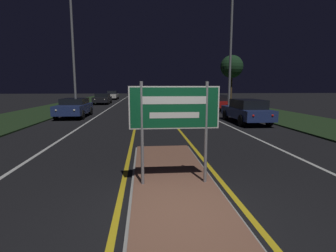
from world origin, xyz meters
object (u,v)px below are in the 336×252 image
Objects in this scene: highway_sign at (174,113)px; car_receding_1 at (215,102)px; streetlight_right_near at (231,33)px; car_receding_0 at (246,111)px; car_approaching_1 at (102,98)px; streetlight_left_near at (72,25)px; car_approaching_2 at (113,95)px; car_approaching_0 at (74,107)px; car_receding_2 at (192,97)px.

highway_sign reaches higher than car_receding_1.
car_receding_0 is (-0.52, -4.97, -5.57)m from streetlight_right_near.
car_receding_0 is 21.82m from car_approaching_1.
streetlight_left_near is 12.39m from streetlight_right_near.
highway_sign is at bearing -107.91° from car_receding_1.
car_approaching_1 is at bearing 141.15° from car_receding_1.
streetlight_left_near is 2.47× the size of car_receding_1.
car_receding_1 is 24.60m from car_approaching_2.
car_approaching_0 is at bearing -89.41° from car_approaching_2.
car_approaching_0 is (-5.70, 14.04, -0.95)m from highway_sign.
car_approaching_1 is at bearing 88.78° from streetlight_left_near.
car_receding_0 is 1.13× the size of car_receding_2.
streetlight_left_near is 2.36× the size of car_approaching_1.
streetlight_left_near is at bearing -90.41° from car_approaching_2.
streetlight_right_near reaches higher than car_receding_0.
streetlight_left_near is 13.94m from car_receding_1.
car_receding_2 is 0.93× the size of car_approaching_0.
streetlight_right_near is at bearing -64.43° from car_approaching_2.
highway_sign reaches higher than car_receding_2.
car_approaching_1 is 11.79m from car_approaching_2.
car_receding_2 is at bearing 90.77° from streetlight_right_near.
car_approaching_0 is 1.01× the size of car_approaching_1.
car_approaching_2 is at bearing 115.57° from streetlight_right_near.
highway_sign is 0.21× the size of streetlight_left_near.
highway_sign is at bearing -69.36° from streetlight_left_near.
car_receding_1 is 15.38m from car_approaching_1.
streetlight_right_near reaches higher than car_approaching_1.
car_approaching_1 is 0.94× the size of car_approaching_2.
streetlight_right_near is 7.48m from car_receding_0.
streetlight_right_near is 2.05× the size of car_receding_0.
highway_sign is 0.49× the size of car_approaching_0.
car_approaching_2 is at bearing 90.59° from car_approaching_0.
car_receding_1 is at bearing -60.62° from car_approaching_2.
car_receding_0 is at bearing -69.05° from car_approaching_2.
car_approaching_1 is at bearing 101.67° from highway_sign.
car_approaching_2 is at bearing 140.06° from car_receding_2.
car_approaching_1 is (-11.83, -1.81, -0.05)m from car_receding_2.
car_receding_1 is at bearing 72.09° from highway_sign.
highway_sign is 40.74m from car_approaching_2.
car_receding_2 is at bearing 78.90° from highway_sign.
streetlight_left_near is 24.75m from car_approaching_2.
car_receding_2 is (5.94, 30.31, -0.91)m from highway_sign.
car_receding_1 is 11.46m from car_receding_2.
highway_sign is 30.90m from car_receding_2.
streetlight_left_near is 1.09× the size of streetlight_right_near.
car_approaching_1 is (-12.04, 13.56, -5.61)m from streetlight_right_near.
highway_sign is 0.50× the size of car_approaching_1.
highway_sign reaches higher than car_approaching_1.
car_approaching_1 is (-0.18, 14.45, -0.02)m from car_approaching_0.
car_approaching_2 is (0.17, 23.97, -6.15)m from streetlight_left_near.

